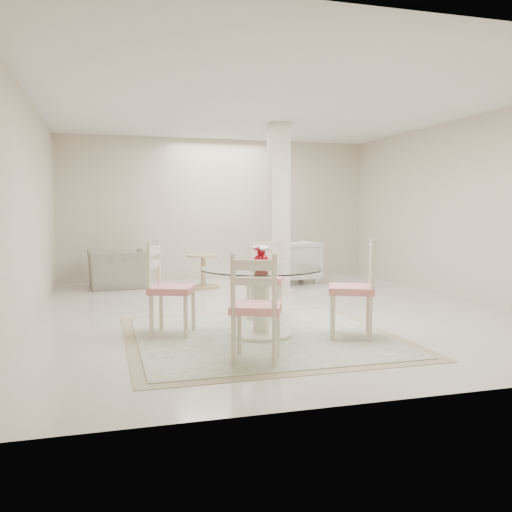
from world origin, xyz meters
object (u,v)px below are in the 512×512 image
object	(u,v)px
red_vase	(261,257)
side_table	(203,272)
armchair_white	(293,262)
dining_chair_north	(265,272)
recliner_taupe	(119,269)
dining_chair_west	(166,281)
dining_chair_south	(255,300)
dining_table	(261,302)
dining_chair_east	(359,281)
column	(278,210)

from	to	relation	value
red_vase	side_table	world-z (taller)	red_vase
armchair_white	side_table	xyz separation A→B (m)	(-1.72, -0.25, -0.12)
red_vase	side_table	bearing A→B (deg)	89.27
dining_chair_north	armchair_white	distance (m)	3.33
dining_chair_north	recliner_taupe	xyz separation A→B (m)	(-1.68, 3.17, -0.25)
red_vase	dining_chair_north	distance (m)	1.06
dining_chair_west	recliner_taupe	xyz separation A→B (m)	(-0.38, 3.79, -0.26)
recliner_taupe	dining_chair_south	bearing A→B (deg)	96.27
dining_table	dining_chair_east	xyz separation A→B (m)	(0.97, -0.34, 0.23)
red_vase	dining_chair_west	size ratio (longest dim) A/B	0.22
dining_chair_west	dining_chair_north	bearing A→B (deg)	-42.32
column	dining_table	size ratio (longest dim) A/B	2.11
column	armchair_white	bearing A→B (deg)	61.26
dining_table	recliner_taupe	distance (m)	4.35
dining_table	red_vase	xyz separation A→B (m)	(0.00, -0.00, 0.48)
dining_chair_east	side_table	world-z (taller)	dining_chair_east
dining_chair_north	dining_table	bearing A→B (deg)	-86.31
dining_chair_east	armchair_white	world-z (taller)	dining_chair_east
armchair_white	recliner_taupe	bearing A→B (deg)	-8.47
column	side_table	xyz separation A→B (m)	(-1.03, 1.03, -1.08)
side_table	dining_chair_east	bearing A→B (deg)	-77.24
dining_chair_east	dining_chair_south	bearing A→B (deg)	-39.72
dining_table	dining_chair_east	distance (m)	1.05
dining_table	dining_chair_west	xyz separation A→B (m)	(-0.97, 0.34, 0.21)
armchair_white	side_table	distance (m)	1.75
dining_table	dining_chair_south	size ratio (longest dim) A/B	1.18
column	armchair_white	size ratio (longest dim) A/B	3.16
red_vase	dining_table	bearing A→B (deg)	161.57
dining_chair_east	dining_chair_west	world-z (taller)	dining_chair_east
dining_chair_west	dining_chair_south	size ratio (longest dim) A/B	1.03
red_vase	dining_chair_south	xyz separation A→B (m)	(-0.34, -0.96, -0.29)
recliner_taupe	dining_table	bearing A→B (deg)	103.11
column	dining_chair_east	world-z (taller)	column
dining_chair_east	side_table	size ratio (longest dim) A/B	2.00
dining_table	red_vase	world-z (taller)	red_vase
dining_chair_west	recliner_taupe	world-z (taller)	dining_chair_west
dining_chair_north	side_table	distance (m)	2.78
dining_chair_south	side_table	bearing A→B (deg)	-72.54
dining_chair_west	dining_chair_east	bearing A→B (deg)	-87.36
recliner_taupe	side_table	distance (m)	1.46
side_table	dining_chair_west	bearing A→B (deg)	-106.70
dining_table	dining_chair_east	bearing A→B (deg)	-19.45
dining_table	side_table	size ratio (longest dim) A/B	2.22
dining_chair_south	column	bearing A→B (deg)	-88.96
dining_chair_west	armchair_white	xyz separation A→B (m)	(2.74, 3.62, -0.20)
dining_table	armchair_white	size ratio (longest dim) A/B	1.50
dining_chair_east	side_table	bearing A→B (deg)	-142.50
dining_chair_north	armchair_white	xyz separation A→B (m)	(1.43, 3.00, -0.19)
red_vase	dining_chair_south	bearing A→B (deg)	-109.29
dining_chair_east	armchair_white	size ratio (longest dim) A/B	1.35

